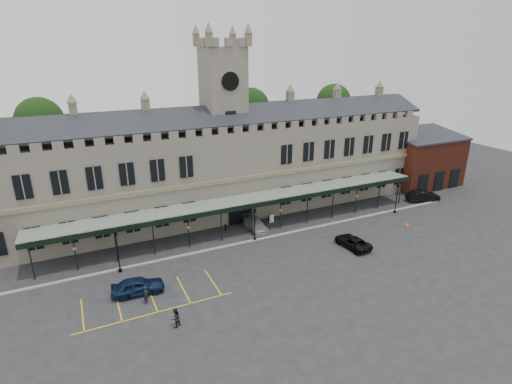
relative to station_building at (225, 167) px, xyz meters
name	(u,v)px	position (x,y,z in m)	size (l,w,h in m)	color
ground	(279,261)	(0.00, -15.91, -6.47)	(140.00, 140.00, 0.00)	#252528
station_building	(225,167)	(0.00, 0.00, 0.00)	(60.00, 10.36, 17.30)	#666155
clock_tower	(224,118)	(0.00, 0.09, 6.64)	(5.60, 5.60, 24.80)	#666155
canopy	(251,216)	(0.00, -8.45, -4.06)	(50.00, 4.10, 4.30)	#8C9E93
brick_annex	(422,160)	(34.00, -2.94, -2.31)	(12.40, 8.36, 9.23)	#5E2316
kerb	(258,239)	(0.00, -10.41, -6.41)	(60.00, 0.40, 0.12)	gray
parking_markings	(153,301)	(-14.00, -17.41, -6.47)	(16.00, 6.00, 0.01)	gold
tree_behind_left	(40,122)	(-22.00, 9.09, 6.35)	(6.00, 6.00, 16.00)	#332314
tree_behind_mid	(251,108)	(8.00, 9.09, 6.35)	(6.00, 6.00, 16.00)	#332314
tree_behind_right	(333,102)	(24.00, 9.09, 6.35)	(6.00, 6.00, 16.00)	#332314
lamp_post_left	(117,246)	(-16.04, -10.90, -3.53)	(0.47, 0.47, 4.95)	black
lamp_post_mid	(255,221)	(-0.38, -10.38, -3.89)	(0.41, 0.41, 4.36)	black
lamp_post_right	(397,195)	(21.08, -11.02, -3.82)	(0.42, 0.42, 4.47)	black
traffic_cone	(407,225)	(18.90, -15.50, -6.11)	(0.45, 0.45, 0.72)	#E14407
sign_board	(272,219)	(3.84, -6.63, -5.92)	(0.65, 0.08, 1.12)	black
bollard_left	(225,227)	(-2.63, -6.38, -5.99)	(0.17, 0.17, 0.96)	black
bollard_right	(269,219)	(3.61, -6.27, -6.00)	(0.17, 0.17, 0.93)	black
car_left_a	(138,286)	(-15.00, -15.69, -5.64)	(1.94, 4.83, 1.65)	#0D1C39
car_taxi	(256,224)	(1.00, -7.64, -5.77)	(1.94, 4.78, 1.39)	#AAADB2
car_van	(353,242)	(9.20, -16.75, -5.81)	(2.18, 4.72, 1.31)	black
car_right_b	(423,196)	(28.14, -9.30, -5.65)	(1.72, 4.94, 1.63)	black
person_a	(146,295)	(-14.57, -17.52, -5.59)	(0.64, 0.42, 1.75)	black
person_b	(175,318)	(-13.01, -21.91, -5.57)	(0.87, 0.68, 1.79)	black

